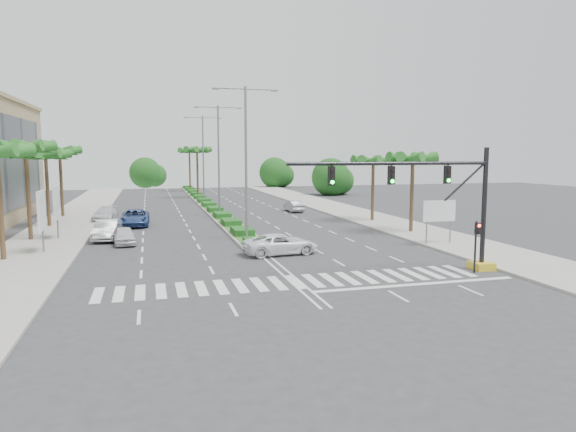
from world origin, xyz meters
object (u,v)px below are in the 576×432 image
car_right (294,206)px  car_crossing (281,244)px  car_parked_d (105,214)px  car_parked_a (124,236)px  car_parked_c (135,218)px  car_parked_b (107,230)px

car_right → car_crossing: bearing=71.2°
car_parked_d → car_crossing: (12.98, -21.58, 0.01)m
car_parked_a → car_parked_c: car_parked_c is taller
car_parked_d → car_right: bearing=16.4°
car_parked_c → car_right: (17.99, 7.73, -0.09)m
car_parked_b → car_right: (19.94, 15.58, -0.11)m
car_parked_a → car_parked_d: car_parked_d is taller
car_parked_b → car_crossing: 15.19m
car_parked_a → car_parked_c: (0.55, 10.38, 0.12)m
car_parked_c → car_right: 19.58m
car_parked_c → car_parked_d: car_parked_c is taller
car_crossing → car_parked_b: bearing=45.1°
car_parked_c → car_parked_d: bearing=126.7°
car_parked_d → car_parked_b: bearing=-77.9°
car_parked_b → car_crossing: size_ratio=0.95×
car_parked_a → car_parked_b: bearing=113.1°
car_parked_a → car_parked_c: size_ratio=0.69×
car_parked_a → car_right: (18.54, 18.11, 0.03)m
car_parked_d → car_right: car_parked_d is taller
car_parked_d → car_parked_a: bearing=-73.4°
car_parked_a → car_right: bearing=38.5°
car_parked_a → car_crossing: (10.51, -6.91, 0.05)m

